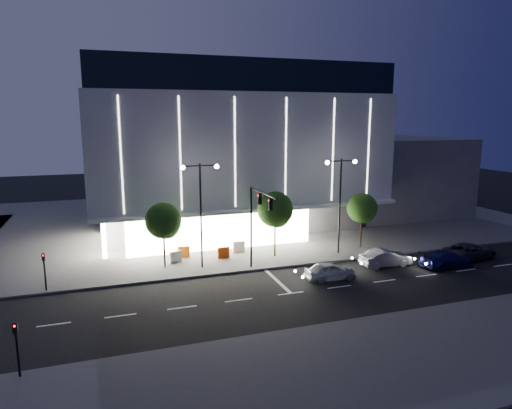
{
  "coord_description": "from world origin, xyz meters",
  "views": [
    {
      "loc": [
        -10.53,
        -30.58,
        12.69
      ],
      "look_at": [
        2.31,
        7.39,
        5.0
      ],
      "focal_mm": 32.0,
      "sensor_mm": 36.0,
      "label": 1
    }
  ],
  "objects": [
    {
      "name": "sidewalk_museum",
      "position": [
        5.0,
        24.0,
        0.07
      ],
      "size": [
        70.0,
        40.0,
        0.15
      ],
      "primitive_type": "cube",
      "color": "#474747",
      "rests_on": "ground"
    },
    {
      "name": "ground",
      "position": [
        0.0,
        0.0,
        0.0
      ],
      "size": [
        160.0,
        160.0,
        0.0
      ],
      "primitive_type": "plane",
      "color": "black",
      "rests_on": "ground"
    },
    {
      "name": "traffic_mast",
      "position": [
        1.0,
        3.34,
        5.03
      ],
      "size": [
        0.33,
        5.89,
        7.07
      ],
      "color": "black",
      "rests_on": "ground"
    },
    {
      "name": "tree_left",
      "position": [
        -5.97,
        7.02,
        4.03
      ],
      "size": [
        3.02,
        3.02,
        5.72
      ],
      "color": "black",
      "rests_on": "ground"
    },
    {
      "name": "barrier_c",
      "position": [
        -0.62,
        7.94,
        0.65
      ],
      "size": [
        1.12,
        0.38,
        1.0
      ],
      "primitive_type": "cube",
      "rotation": [
        0.0,
        0.0,
        0.12
      ],
      "color": "#D2450B",
      "rests_on": "sidewalk_museum"
    },
    {
      "name": "street_lamp_east",
      "position": [
        10.0,
        6.0,
        5.96
      ],
      "size": [
        3.16,
        0.36,
        9.0
      ],
      "color": "black",
      "rests_on": "ground"
    },
    {
      "name": "barrier_b",
      "position": [
        -4.92,
        8.04,
        0.65
      ],
      "size": [
        1.12,
        0.63,
        1.0
      ],
      "primitive_type": "cube",
      "rotation": [
        0.0,
        0.0,
        0.37
      ],
      "color": "silver",
      "rests_on": "sidewalk_museum"
    },
    {
      "name": "ped_signal_far",
      "position": [
        -15.0,
        4.5,
        1.89
      ],
      "size": [
        0.22,
        0.24,
        3.0
      ],
      "color": "black",
      "rests_on": "ground"
    },
    {
      "name": "barrier_d",
      "position": [
        1.27,
        9.34,
        0.65
      ],
      "size": [
        1.13,
        0.42,
        1.0
      ],
      "primitive_type": "cube",
      "rotation": [
        0.0,
        0.0,
        -0.16
      ],
      "color": "white",
      "rests_on": "sidewalk_museum"
    },
    {
      "name": "car_lead",
      "position": [
        6.06,
        0.17,
        0.71
      ],
      "size": [
        4.14,
        1.67,
        1.41
      ],
      "primitive_type": "imported",
      "rotation": [
        0.0,
        0.0,
        1.57
      ],
      "color": "#B7BAC0",
      "rests_on": "ground"
    },
    {
      "name": "car_third",
      "position": [
        17.07,
        -0.23,
        0.72
      ],
      "size": [
        5.09,
        2.33,
        1.44
      ],
      "primitive_type": "imported",
      "rotation": [
        0.0,
        0.0,
        1.63
      ],
      "color": "#151852",
      "rests_on": "ground"
    },
    {
      "name": "car_second",
      "position": [
        12.17,
        1.58,
        0.75
      ],
      "size": [
        4.54,
        1.61,
        1.49
      ],
      "primitive_type": "imported",
      "rotation": [
        0.0,
        0.0,
        1.56
      ],
      "color": "#B9BBC1",
      "rests_on": "ground"
    },
    {
      "name": "annex_building",
      "position": [
        26.0,
        24.0,
        5.0
      ],
      "size": [
        16.0,
        20.0,
        10.0
      ],
      "primitive_type": "cube",
      "color": "#4C4C51",
      "rests_on": "ground"
    },
    {
      "name": "barrier_a",
      "position": [
        -4.0,
        9.31,
        0.65
      ],
      "size": [
        1.13,
        0.42,
        1.0
      ],
      "primitive_type": "cube",
      "rotation": [
        0.0,
        0.0,
        -0.16
      ],
      "color": "#E75E0C",
      "rests_on": "sidewalk_museum"
    },
    {
      "name": "car_fourth",
      "position": [
        20.51,
        0.87,
        0.74
      ],
      "size": [
        5.63,
        3.16,
        1.49
      ],
      "primitive_type": "imported",
      "rotation": [
        0.0,
        0.0,
        1.7
      ],
      "color": "#2B2B30",
      "rests_on": "ground"
    },
    {
      "name": "street_lamp_west",
      "position": [
        -3.0,
        6.0,
        5.96
      ],
      "size": [
        3.16,
        0.36,
        9.0
      ],
      "color": "black",
      "rests_on": "ground"
    },
    {
      "name": "sidewalk_near",
      "position": [
        5.0,
        -12.0,
        0.07
      ],
      "size": [
        70.0,
        10.0,
        0.15
      ],
      "primitive_type": "cube",
      "color": "#474747",
      "rests_on": "ground"
    },
    {
      "name": "tree_right",
      "position": [
        13.03,
        7.02,
        3.88
      ],
      "size": [
        2.91,
        2.91,
        5.51
      ],
      "color": "black",
      "rests_on": "ground"
    },
    {
      "name": "tree_mid",
      "position": [
        4.03,
        7.02,
        4.33
      ],
      "size": [
        3.25,
        3.25,
        6.15
      ],
      "color": "black",
      "rests_on": "ground"
    },
    {
      "name": "ped_signal_near",
      "position": [
        -15.0,
        -7.5,
        1.89
      ],
      "size": [
        0.22,
        0.24,
        3.0
      ],
      "color": "black",
      "rests_on": "ground"
    },
    {
      "name": "museum",
      "position": [
        2.98,
        22.31,
        9.27
      ],
      "size": [
        30.0,
        25.8,
        18.0
      ],
      "color": "#4C4C51",
      "rests_on": "ground"
    }
  ]
}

